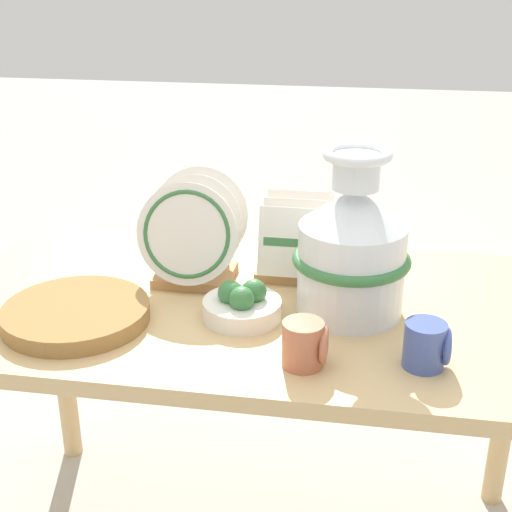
{
  "coord_description": "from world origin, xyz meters",
  "views": [
    {
      "loc": [
        0.23,
        -1.38,
        1.44
      ],
      "look_at": [
        0.0,
        0.0,
        0.84
      ],
      "focal_mm": 50.0,
      "sensor_mm": 36.0,
      "label": 1
    }
  ],
  "objects_px": {
    "dish_rack_square_plates": "(296,251)",
    "fruit_bowl": "(242,305)",
    "mug_cobalt_glaze": "(427,345)",
    "wicker_charger_stack": "(76,314)",
    "mug_terracotta_glaze": "(305,344)",
    "dish_rack_round_plates": "(193,241)",
    "ceramic_vase": "(352,248)"
  },
  "relations": [
    {
      "from": "ceramic_vase",
      "to": "fruit_bowl",
      "type": "height_order",
      "value": "ceramic_vase"
    },
    {
      "from": "dish_rack_square_plates",
      "to": "wicker_charger_stack",
      "type": "xyz_separation_m",
      "value": [
        -0.42,
        -0.32,
        -0.04
      ]
    },
    {
      "from": "mug_cobalt_glaze",
      "to": "mug_terracotta_glaze",
      "type": "bearing_deg",
      "value": -171.51
    },
    {
      "from": "dish_rack_square_plates",
      "to": "wicker_charger_stack",
      "type": "distance_m",
      "value": 0.53
    },
    {
      "from": "dish_rack_round_plates",
      "to": "mug_terracotta_glaze",
      "type": "xyz_separation_m",
      "value": [
        0.29,
        -0.32,
        -0.06
      ]
    },
    {
      "from": "wicker_charger_stack",
      "to": "mug_terracotta_glaze",
      "type": "relative_size",
      "value": 3.43
    },
    {
      "from": "dish_rack_square_plates",
      "to": "ceramic_vase",
      "type": "bearing_deg",
      "value": -52.87
    },
    {
      "from": "wicker_charger_stack",
      "to": "fruit_bowl",
      "type": "relative_size",
      "value": 1.84
    },
    {
      "from": "mug_cobalt_glaze",
      "to": "fruit_bowl",
      "type": "distance_m",
      "value": 0.39
    },
    {
      "from": "dish_rack_round_plates",
      "to": "mug_cobalt_glaze",
      "type": "height_order",
      "value": "dish_rack_round_plates"
    },
    {
      "from": "dish_rack_square_plates",
      "to": "wicker_charger_stack",
      "type": "bearing_deg",
      "value": -143.08
    },
    {
      "from": "dish_rack_round_plates",
      "to": "fruit_bowl",
      "type": "relative_size",
      "value": 1.51
    },
    {
      "from": "dish_rack_round_plates",
      "to": "mug_terracotta_glaze",
      "type": "distance_m",
      "value": 0.44
    },
    {
      "from": "ceramic_vase",
      "to": "dish_rack_round_plates",
      "type": "bearing_deg",
      "value": 165.58
    },
    {
      "from": "wicker_charger_stack",
      "to": "fruit_bowl",
      "type": "height_order",
      "value": "fruit_bowl"
    },
    {
      "from": "dish_rack_square_plates",
      "to": "fruit_bowl",
      "type": "relative_size",
      "value": 1.1
    },
    {
      "from": "dish_rack_square_plates",
      "to": "fruit_bowl",
      "type": "xyz_separation_m",
      "value": [
        -0.08,
        -0.24,
        -0.03
      ]
    },
    {
      "from": "wicker_charger_stack",
      "to": "mug_terracotta_glaze",
      "type": "height_order",
      "value": "mug_terracotta_glaze"
    },
    {
      "from": "dish_rack_round_plates",
      "to": "ceramic_vase",
      "type": "bearing_deg",
      "value": -14.42
    },
    {
      "from": "mug_terracotta_glaze",
      "to": "ceramic_vase",
      "type": "bearing_deg",
      "value": 73.01
    },
    {
      "from": "dish_rack_round_plates",
      "to": "fruit_bowl",
      "type": "bearing_deg",
      "value": -48.31
    },
    {
      "from": "wicker_charger_stack",
      "to": "fruit_bowl",
      "type": "xyz_separation_m",
      "value": [
        0.34,
        0.07,
        0.01
      ]
    },
    {
      "from": "mug_terracotta_glaze",
      "to": "wicker_charger_stack",
      "type": "bearing_deg",
      "value": 169.34
    },
    {
      "from": "dish_rack_round_plates",
      "to": "dish_rack_square_plates",
      "type": "bearing_deg",
      "value": 20.44
    },
    {
      "from": "fruit_bowl",
      "to": "mug_cobalt_glaze",
      "type": "bearing_deg",
      "value": -19.4
    },
    {
      "from": "dish_rack_square_plates",
      "to": "wicker_charger_stack",
      "type": "height_order",
      "value": "dish_rack_square_plates"
    },
    {
      "from": "mug_terracotta_glaze",
      "to": "fruit_bowl",
      "type": "bearing_deg",
      "value": 132.34
    },
    {
      "from": "dish_rack_square_plates",
      "to": "mug_cobalt_glaze",
      "type": "relative_size",
      "value": 2.04
    },
    {
      "from": "wicker_charger_stack",
      "to": "mug_cobalt_glaze",
      "type": "bearing_deg",
      "value": -4.73
    },
    {
      "from": "dish_rack_square_plates",
      "to": "fruit_bowl",
      "type": "distance_m",
      "value": 0.26
    },
    {
      "from": "mug_cobalt_glaze",
      "to": "dish_rack_round_plates",
      "type": "bearing_deg",
      "value": 150.43
    },
    {
      "from": "dish_rack_square_plates",
      "to": "dish_rack_round_plates",
      "type": "bearing_deg",
      "value": -159.56
    }
  ]
}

